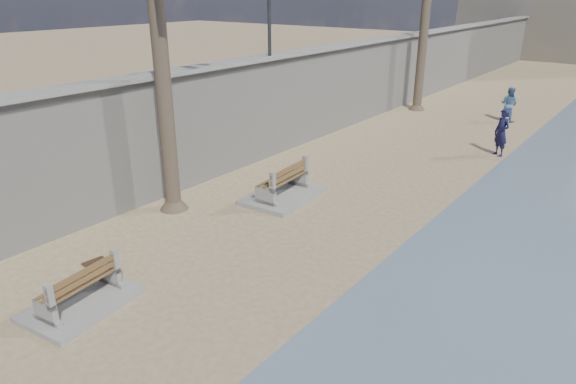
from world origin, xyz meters
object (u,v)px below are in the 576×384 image
Objects in this scene: bench_far at (283,184)px; person_b at (509,102)px; bench_near at (80,290)px; person_a at (502,129)px.

person_b is (2.56, 13.80, 0.45)m from bench_far.
person_b reaches higher than bench_near.
person_a is (3.55, 14.95, 0.63)m from bench_near.
person_b is at bearing 83.72° from bench_near.
person_b is (-1.28, 5.65, -0.12)m from person_a.
bench_far is at bearing -79.68° from person_a.
bench_near is at bearing 96.37° from person_b.
bench_near is 0.88× the size of bench_far.
person_a is 5.79m from person_b.
person_a reaches higher than person_b.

